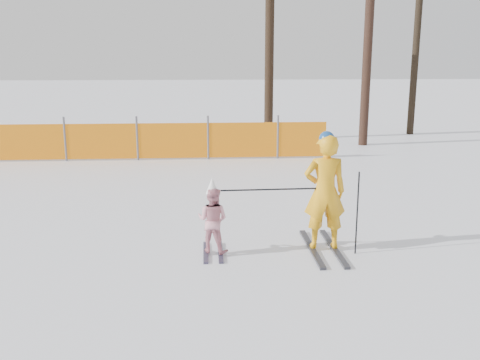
# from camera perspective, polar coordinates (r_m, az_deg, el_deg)

# --- Properties ---
(ground) EXTENTS (120.00, 120.00, 0.00)m
(ground) POSITION_cam_1_polar(r_m,az_deg,el_deg) (8.17, 0.24, -7.64)
(ground) COLOR white
(ground) RESTS_ON ground
(adult) EXTENTS (0.64, 1.63, 1.83)m
(adult) POSITION_cam_1_polar(r_m,az_deg,el_deg) (8.09, 9.03, -1.28)
(adult) COLOR black
(adult) RESTS_ON ground
(child) EXTENTS (0.59, 0.87, 1.17)m
(child) POSITION_cam_1_polar(r_m,az_deg,el_deg) (7.94, -2.94, -4.19)
(child) COLOR black
(child) RESTS_ON ground
(ski_poles) EXTENTS (2.02, 0.22, 1.26)m
(ski_poles) POSITION_cam_1_polar(r_m,az_deg,el_deg) (7.96, 7.50, -2.19)
(ski_poles) COLOR black
(ski_poles) RESTS_ON ground
(safety_fence) EXTENTS (15.43, 0.06, 1.25)m
(safety_fence) POSITION_cam_1_polar(r_m,az_deg,el_deg) (15.87, -19.40, 3.88)
(safety_fence) COLOR #595960
(safety_fence) RESTS_ON ground
(tree_trunks) EXTENTS (5.83, 2.68, 6.37)m
(tree_trunks) POSITION_cam_1_polar(r_m,az_deg,el_deg) (19.03, 10.90, 12.84)
(tree_trunks) COLOR #301E15
(tree_trunks) RESTS_ON ground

